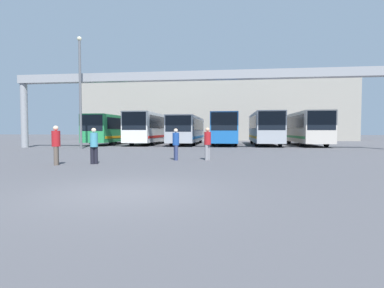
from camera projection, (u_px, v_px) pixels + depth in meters
The scene contains 14 objects.
ground_plane at pixel (125, 192), 7.34m from camera, with size 200.00×200.00×0.00m, color #47474C.
building_backdrop at pixel (215, 109), 51.03m from camera, with size 42.31×12.00×10.49m.
overhead_gantry at pixel (199, 83), 24.57m from camera, with size 31.83×0.80×6.36m.
bus_slot_0 at pixel (114, 128), 33.48m from camera, with size 2.47×10.96×3.11m.
bus_slot_1 at pixel (151, 127), 33.39m from camera, with size 2.53×11.83×3.34m.
bus_slot_2 at pixel (187, 129), 33.04m from camera, with size 2.61×12.14×2.98m.
bus_slot_3 at pixel (225, 127), 31.70m from camera, with size 2.55×10.48×3.23m.
bus_slot_4 at pixel (265, 127), 31.30m from camera, with size 2.56×10.71×3.30m.
bus_slot_5 at pixel (306, 127), 30.65m from camera, with size 2.59×10.44×3.30m.
pedestrian_mid_right at pixel (208, 143), 15.30m from camera, with size 0.35×0.35×1.66m.
pedestrian_mid_left at pixel (94, 145), 13.49m from camera, with size 0.34×0.34×1.63m.
pedestrian_near_center at pixel (56, 144), 13.06m from camera, with size 0.36×0.36×1.73m.
pedestrian_near_right at pixel (176, 143), 15.21m from camera, with size 0.34×0.34×1.61m.
lamp_post at pixel (80, 89), 24.54m from camera, with size 0.36×0.36×9.17m.
Camera 1 is at (2.54, -7.02, 1.51)m, focal length 28.00 mm.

